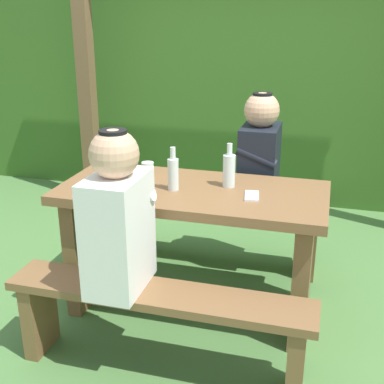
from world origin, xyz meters
name	(u,v)px	position (x,y,z in m)	size (l,w,h in m)	color
ground_plane	(192,306)	(0.00, 0.00, 0.00)	(12.00, 12.00, 0.00)	#4A783C
hedge_backdrop	(255,91)	(0.00, 2.11, 0.92)	(6.40, 0.61, 1.84)	#366221
pergola_post_left	(87,86)	(-1.32, 1.46, 1.00)	(0.12, 0.12, 2.00)	brown
picnic_table	(192,228)	(0.00, 0.00, 0.49)	(1.40, 0.64, 0.72)	brown
bench_near	(159,314)	(0.00, -0.56, 0.31)	(1.40, 0.24, 0.43)	brown
bench_far	(215,220)	(0.00, 0.56, 0.31)	(1.40, 0.24, 0.43)	brown
person_white_shirt	(118,218)	(-0.18, -0.56, 0.76)	(0.25, 0.35, 0.72)	white
person_black_coat	(260,156)	(0.27, 0.56, 0.76)	(0.25, 0.35, 0.72)	black
drinking_glass	(148,169)	(-0.29, 0.13, 0.76)	(0.07, 0.07, 0.08)	silver
bottle_left	(173,173)	(-0.09, -0.05, 0.81)	(0.06, 0.06, 0.23)	silver
bottle_right	(229,170)	(0.18, 0.08, 0.81)	(0.07, 0.07, 0.23)	silver
cell_phone	(252,196)	(0.32, -0.04, 0.72)	(0.07, 0.14, 0.01)	silver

